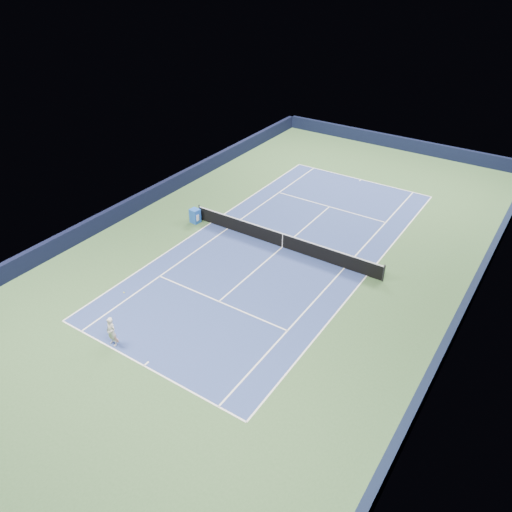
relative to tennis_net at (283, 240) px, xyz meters
The scene contains 19 objects.
ground 0.50m from the tennis_net, ahead, with size 40.00×40.00×0.00m, color #33532D.
wall_far 19.83m from the tennis_net, 90.00° to the left, with size 22.00×0.35×1.10m, color black.
wall_right 10.83m from the tennis_net, ahead, with size 0.35×40.00×1.10m, color black.
wall_left 10.83m from the tennis_net, behind, with size 0.35×40.00×1.10m, color black.
court_surface 0.50m from the tennis_net, ahead, with size 10.97×23.77×0.01m, color navy.
baseline_far 11.90m from the tennis_net, 90.00° to the left, with size 10.97×0.08×0.00m, color white.
baseline_near 11.90m from the tennis_net, 90.00° to the right, with size 10.97×0.08×0.00m, color white.
sideline_doubles_right 5.51m from the tennis_net, ahead, with size 0.08×23.77×0.00m, color white.
sideline_doubles_left 5.51m from the tennis_net, behind, with size 0.08×23.77×0.00m, color white.
sideline_singles_right 4.14m from the tennis_net, ahead, with size 0.08×23.77×0.00m, color white.
sideline_singles_left 4.14m from the tennis_net, behind, with size 0.08×23.77×0.00m, color white.
service_line_far 6.42m from the tennis_net, 90.00° to the left, with size 8.23×0.08×0.00m, color white.
service_line_near 6.42m from the tennis_net, 90.00° to the right, with size 8.23×0.08×0.00m, color white.
center_service_line 0.50m from the tennis_net, ahead, with size 0.08×12.80×0.00m, color white.
center_mark_far 11.75m from the tennis_net, 90.00° to the left, with size 0.08×0.30×0.00m, color white.
center_mark_near 11.75m from the tennis_net, 90.00° to the right, with size 0.08×0.30×0.00m, color white.
tennis_net is the anchor object (origin of this frame).
sponsor_cube 6.41m from the tennis_net, behind, with size 0.64×0.60×0.96m.
tennis_player 11.84m from the tennis_net, 100.40° to the right, with size 0.74×1.23×2.44m.
Camera 1 is at (12.85, -22.35, 16.02)m, focal length 35.00 mm.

